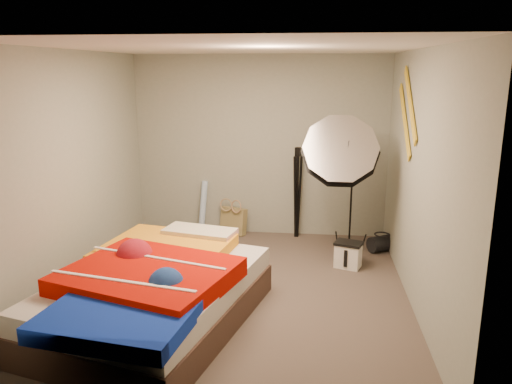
# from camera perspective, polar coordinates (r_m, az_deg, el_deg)

# --- Properties ---
(floor) EXTENTS (4.00, 4.00, 0.00)m
(floor) POSITION_cam_1_polar(r_m,az_deg,el_deg) (5.42, -1.80, -11.32)
(floor) COLOR #52463E
(floor) RESTS_ON ground
(ceiling) EXTENTS (4.00, 4.00, 0.00)m
(ceiling) POSITION_cam_1_polar(r_m,az_deg,el_deg) (4.90, -2.03, 16.15)
(ceiling) COLOR silver
(ceiling) RESTS_ON wall_back
(wall_back) EXTENTS (3.50, 0.00, 3.50)m
(wall_back) POSITION_cam_1_polar(r_m,az_deg,el_deg) (6.96, 0.48, 5.20)
(wall_back) COLOR gray
(wall_back) RESTS_ON floor
(wall_front) EXTENTS (3.50, 0.00, 3.50)m
(wall_front) POSITION_cam_1_polar(r_m,az_deg,el_deg) (3.12, -7.24, -6.10)
(wall_front) COLOR gray
(wall_front) RESTS_ON floor
(wall_left) EXTENTS (0.00, 4.00, 4.00)m
(wall_left) POSITION_cam_1_polar(r_m,az_deg,el_deg) (5.54, -20.14, 2.04)
(wall_left) COLOR gray
(wall_left) RESTS_ON floor
(wall_right) EXTENTS (0.00, 4.00, 4.00)m
(wall_right) POSITION_cam_1_polar(r_m,az_deg,el_deg) (5.07, 18.08, 1.15)
(wall_right) COLOR gray
(wall_right) RESTS_ON floor
(tote_bag) EXTENTS (0.41, 0.31, 0.39)m
(tote_bag) POSITION_cam_1_polar(r_m,az_deg,el_deg) (7.15, -2.58, -3.30)
(tote_bag) COLOR tan
(tote_bag) RESTS_ON floor
(wrapping_roll) EXTENTS (0.16, 0.23, 0.76)m
(wrapping_roll) POSITION_cam_1_polar(r_m,az_deg,el_deg) (7.18, -6.08, -1.75)
(wrapping_roll) COLOR #5D9CE2
(wrapping_roll) RESTS_ON floor
(camera_case) EXTENTS (0.34, 0.29, 0.29)m
(camera_case) POSITION_cam_1_polar(r_m,az_deg,el_deg) (6.08, 10.48, -7.16)
(camera_case) COLOR white
(camera_case) RESTS_ON floor
(duffel_bag) EXTENTS (0.40, 0.35, 0.21)m
(duffel_bag) POSITION_cam_1_polar(r_m,az_deg,el_deg) (6.70, 14.16, -5.73)
(duffel_bag) COLOR black
(duffel_bag) RESTS_ON floor
(wall_stripe_upper) EXTENTS (0.02, 0.91, 0.78)m
(wall_stripe_upper) POSITION_cam_1_polar(r_m,az_deg,el_deg) (5.55, 17.22, 9.61)
(wall_stripe_upper) COLOR gold
(wall_stripe_upper) RESTS_ON wall_right
(wall_stripe_lower) EXTENTS (0.02, 0.91, 0.78)m
(wall_stripe_lower) POSITION_cam_1_polar(r_m,az_deg,el_deg) (5.81, 16.63, 7.83)
(wall_stripe_lower) COLOR gold
(wall_stripe_lower) RESTS_ON wall_right
(bed) EXTENTS (2.01, 2.59, 0.64)m
(bed) POSITION_cam_1_polar(r_m,az_deg,el_deg) (4.75, -11.49, -11.15)
(bed) COLOR #452F26
(bed) RESTS_ON floor
(photo_umbrella) EXTENTS (1.11, 0.84, 1.90)m
(photo_umbrella) POSITION_cam_1_polar(r_m,az_deg,el_deg) (5.86, 9.60, 4.44)
(photo_umbrella) COLOR black
(photo_umbrella) RESTS_ON floor
(camera_tripod) EXTENTS (0.09, 0.09, 1.27)m
(camera_tripod) POSITION_cam_1_polar(r_m,az_deg,el_deg) (6.90, 4.74, 0.65)
(camera_tripod) COLOR black
(camera_tripod) RESTS_ON floor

